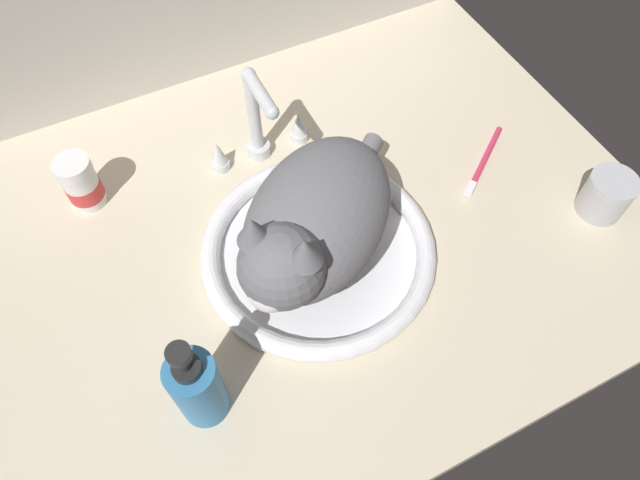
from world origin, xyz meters
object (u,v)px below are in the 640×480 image
object	(u,v)px
faucet	(259,126)
cat	(313,226)
pill_bottle	(82,184)
toothbrush	(483,163)
sink_basin	(320,250)
soap_pump_bottle	(197,388)
metal_jar	(606,195)

from	to	relation	value
faucet	cat	bearing A→B (deg)	-94.37
pill_bottle	cat	bearing A→B (deg)	-45.21
faucet	toothbrush	bearing A→B (deg)	-29.50
cat	pill_bottle	world-z (taller)	cat
sink_basin	pill_bottle	bearing A→B (deg)	138.16
soap_pump_bottle	metal_jar	bearing A→B (deg)	1.56
sink_basin	pill_bottle	size ratio (longest dim) A/B	3.78
soap_pump_bottle	toothbrush	size ratio (longest dim) A/B	1.29
faucet	toothbrush	distance (cm)	37.74
faucet	cat	xyz separation A→B (cm)	(-1.78, -23.25, 3.48)
faucet	pill_bottle	distance (cm)	29.04
faucet	metal_jar	distance (cm)	55.32
metal_jar	pill_bottle	distance (cm)	81.45
faucet	sink_basin	bearing A→B (deg)	-90.00
sink_basin	toothbrush	distance (cm)	32.54
sink_basin	metal_jar	size ratio (longest dim) A/B	4.81
metal_jar	faucet	bearing A→B (deg)	142.02
faucet	cat	distance (cm)	23.58
metal_jar	soap_pump_bottle	world-z (taller)	soap_pump_bottle
toothbrush	faucet	bearing A→B (deg)	150.50
faucet	soap_pump_bottle	xyz separation A→B (cm)	(-23.42, -35.79, -0.38)
pill_bottle	metal_jar	bearing A→B (deg)	-27.64
sink_basin	metal_jar	xyz separation A→B (cm)	(43.51, -12.14, 2.28)
cat	metal_jar	xyz separation A→B (cm)	(45.29, -10.72, -7.11)
faucet	metal_jar	bearing A→B (deg)	-37.98
soap_pump_bottle	pill_bottle	bearing A→B (deg)	97.50
sink_basin	soap_pump_bottle	xyz separation A→B (cm)	(-23.42, -13.95, 5.54)
cat	faucet	bearing A→B (deg)	85.63
pill_bottle	soap_pump_bottle	xyz separation A→B (cm)	(5.21, -39.60, 2.53)
pill_bottle	soap_pump_bottle	bearing A→B (deg)	-82.50
sink_basin	toothbrush	size ratio (longest dim) A/B	2.47
metal_jar	pill_bottle	xyz separation A→B (cm)	(-72.15, 37.78, 0.73)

